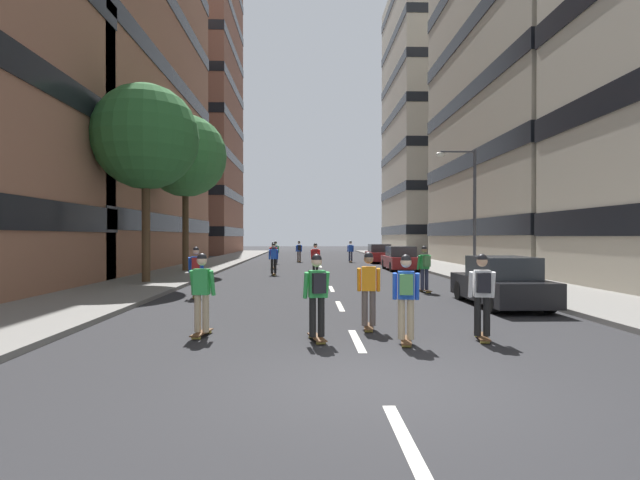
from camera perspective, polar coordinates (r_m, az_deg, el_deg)
name	(u,v)px	position (r m, az deg, el deg)	size (l,w,h in m)	color
ground_plane	(322,269)	(32.74, 0.18, -3.34)	(153.67, 153.67, 0.00)	#28282B
sidewalk_left	(208,265)	(36.60, -12.81, -2.85)	(3.94, 70.43, 0.14)	gray
sidewalk_right	(431,265)	(37.06, 12.69, -2.81)	(3.94, 70.43, 0.14)	gray
lane_markings	(322,269)	(32.63, 0.19, -3.35)	(0.16, 57.20, 0.01)	silver
building_left_mid	(50,47)	(40.58, -28.75, 18.99)	(16.98, 23.50, 30.03)	#9E6B51
building_left_far	(168,109)	(67.38, -17.18, 14.28)	(16.98, 16.82, 36.48)	brown
building_right_mid	(583,38)	(41.85, 28.16, 19.92)	(16.98, 20.61, 32.13)	#B2A893
building_right_far	(457,120)	(67.70, 15.62, 13.27)	(16.98, 17.94, 34.30)	#BCB29E
parked_car_near	(501,283)	(16.16, 20.21, -4.72)	(1.82, 4.40, 1.52)	black
parked_car_mid	(400,259)	(31.62, 9.29, -2.21)	(1.82, 4.40, 1.52)	maroon
parked_car_far	(379,254)	(40.57, 6.85, -1.64)	(1.82, 4.40, 1.52)	maroon
street_tree_near	(146,137)	(23.51, -19.52, 11.13)	(4.63, 4.63, 8.72)	#4C3823
street_tree_mid	(185,156)	(30.35, -15.32, 9.34)	(4.81, 4.81, 9.15)	#4C3823
streetlamp_right	(468,198)	(26.74, 16.73, 4.68)	(2.13, 0.30, 6.50)	#3F3F44
skater_0	(369,287)	(11.37, 5.65, -5.40)	(0.56, 0.92, 1.78)	brown
skater_1	(425,266)	(19.25, 12.03, -2.94)	(0.57, 0.92, 1.78)	brown
skater_2	(315,257)	(27.09, -0.55, -1.97)	(0.57, 0.92, 1.78)	brown
skater_3	(317,292)	(10.05, -0.34, -5.99)	(0.57, 0.92, 1.78)	brown
skater_4	(351,250)	(40.95, 3.55, -1.21)	(0.53, 0.90, 1.78)	brown
skater_5	(196,269)	(17.70, -14.17, -3.24)	(0.56, 0.92, 1.78)	brown
skater_6	(202,290)	(10.85, -13.52, -5.68)	(0.56, 0.92, 1.78)	brown
skater_7	(482,291)	(10.67, 18.28, -5.64)	(0.56, 0.92, 1.78)	brown
skater_8	(274,257)	(27.38, -5.40, -2.01)	(0.56, 0.92, 1.78)	brown
skater_9	(299,250)	(41.11, -2.44, -1.17)	(0.56, 0.92, 1.78)	brown
skater_10	(273,253)	(33.03, -5.42, -1.55)	(0.56, 0.92, 1.78)	brown
skater_11	(406,293)	(9.95, 9.93, -6.06)	(0.56, 0.92, 1.78)	brown
skater_12	(276,251)	(38.64, -5.16, -1.27)	(0.54, 0.91, 1.78)	brown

